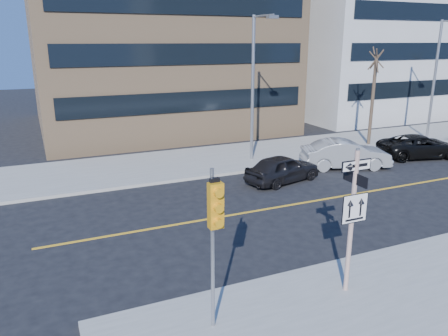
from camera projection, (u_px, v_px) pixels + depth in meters
name	position (u px, v px, depth m)	size (l,w,h in m)	color
ground	(296.00, 255.00, 14.42)	(120.00, 120.00, 0.00)	black
far_sidewalk	(415.00, 136.00, 31.91)	(66.00, 6.00, 0.15)	gray
sign_pole	(352.00, 213.00, 11.53)	(0.92, 0.92, 4.06)	white
traffic_signal	(215.00, 219.00, 9.68)	(0.32, 0.45, 4.00)	gray
parked_car_a	(283.00, 169.00, 21.72)	(4.08, 1.64, 1.39)	black
parked_car_b	(346.00, 154.00, 24.09)	(4.79, 1.67, 1.58)	gray
parked_car_c	(420.00, 146.00, 26.34)	(4.95, 2.28, 1.37)	black
streetlight_a	(255.00, 79.00, 24.08)	(0.55, 2.25, 8.00)	gray
streetlight_b	(438.00, 72.00, 29.50)	(0.55, 2.25, 8.00)	gray
street_tree_west	(376.00, 62.00, 27.82)	(1.80, 1.80, 6.35)	#3E2D24
building_brick	(150.00, 12.00, 34.61)	(18.00, 18.00, 18.00)	#A5825C
building_grey_mid	(374.00, 33.00, 42.68)	(20.00, 16.00, 15.00)	#A7AAAD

